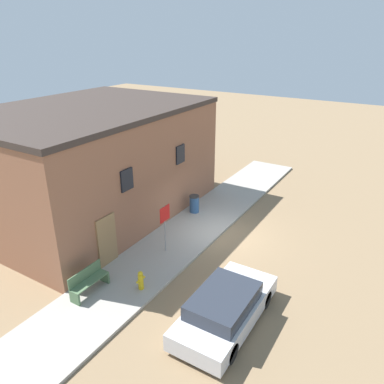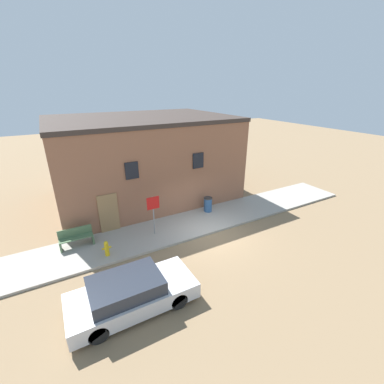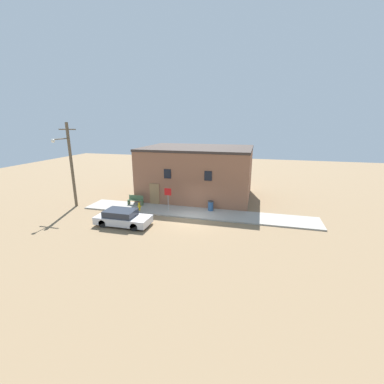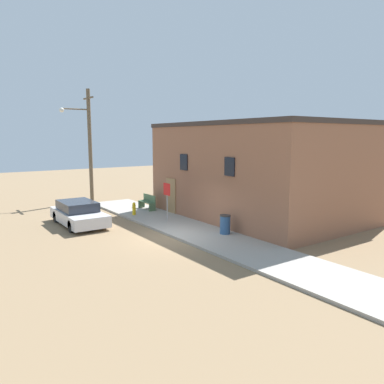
# 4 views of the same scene
# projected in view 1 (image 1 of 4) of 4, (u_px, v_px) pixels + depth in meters

# --- Properties ---
(ground_plane) EXTENTS (80.00, 80.00, 0.00)m
(ground_plane) POSITION_uv_depth(u_px,v_px,m) (222.00, 235.00, 17.50)
(ground_plane) COLOR #846B4C
(sidewalk) EXTENTS (21.30, 2.83, 0.12)m
(sidewalk) POSITION_uv_depth(u_px,v_px,m) (196.00, 226.00, 18.15)
(sidewalk) COLOR #9E998E
(sidewalk) RESTS_ON ground
(brick_building) EXTENTS (11.44, 8.26, 5.49)m
(brick_building) POSITION_uv_depth(u_px,v_px,m) (91.00, 161.00, 18.79)
(brick_building) COLOR #8E5B42
(brick_building) RESTS_ON ground
(fire_hydrant) EXTENTS (0.42, 0.20, 0.75)m
(fire_hydrant) POSITION_uv_depth(u_px,v_px,m) (141.00, 280.00, 13.52)
(fire_hydrant) COLOR gold
(fire_hydrant) RESTS_ON sidewalk
(stop_sign) EXTENTS (0.66, 0.06, 2.09)m
(stop_sign) POSITION_uv_depth(u_px,v_px,m) (165.00, 220.00, 15.46)
(stop_sign) COLOR gray
(stop_sign) RESTS_ON sidewalk
(bench) EXTENTS (1.53, 0.44, 0.92)m
(bench) POSITION_uv_depth(u_px,v_px,m) (88.00, 281.00, 13.33)
(bench) COLOR #4C6B47
(bench) RESTS_ON sidewalk
(trash_bin) EXTENTS (0.51, 0.51, 0.91)m
(trash_bin) POSITION_uv_depth(u_px,v_px,m) (194.00, 204.00, 19.29)
(trash_bin) COLOR #2D517F
(trash_bin) RESTS_ON sidewalk
(parked_car) EXTENTS (4.39, 1.88, 1.26)m
(parked_car) POSITION_uv_depth(u_px,v_px,m) (225.00, 308.00, 12.00)
(parked_car) COLOR black
(parked_car) RESTS_ON ground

